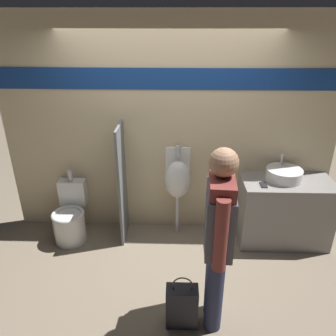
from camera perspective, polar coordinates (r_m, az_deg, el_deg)
name	(u,v)px	position (r m, az deg, el deg)	size (l,w,h in m)	color
ground_plane	(168,251)	(4.14, -0.07, -14.33)	(16.00, 16.00, 0.00)	gray
display_wall	(169,130)	(4.00, 0.18, 6.64)	(4.04, 0.07, 2.70)	beige
sink_counter	(283,211)	(4.34, 19.47, -7.13)	(1.08, 0.55, 0.84)	gray
sink_basin	(284,174)	(4.14, 19.54, -1.02)	(0.42, 0.42, 0.27)	white
cell_phone	(263,185)	(3.95, 16.29, -2.85)	(0.07, 0.14, 0.01)	#232328
divider_near_counter	(122,184)	(4.05, -7.96, -2.81)	(0.03, 0.47, 1.49)	slate
urinal_near_counter	(178,179)	(4.08, 1.69, -1.96)	(0.33, 0.28, 1.19)	silver
toilet	(70,218)	(4.38, -16.64, -8.40)	(0.40, 0.57, 0.86)	white
person_in_vest	(218,231)	(2.78, 8.76, -10.73)	(0.25, 0.61, 1.74)	#282D4C
shopping_bag	(182,306)	(3.25, 2.43, -22.85)	(0.29, 0.16, 0.55)	#232328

